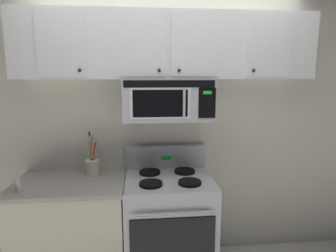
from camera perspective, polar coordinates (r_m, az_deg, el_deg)
name	(u,v)px	position (r m, az deg, el deg)	size (l,w,h in m)	color
back_wall	(165,121)	(2.73, -0.60, 1.11)	(5.20, 0.10, 2.70)	silver
stove_range	(169,224)	(2.67, 0.14, -19.22)	(0.76, 0.69, 1.12)	#B7BABF
over_range_microwave	(167,99)	(2.45, -0.12, 5.39)	(0.76, 0.43, 0.35)	#B7BABF
upper_cabinets	(167,46)	(2.49, -0.19, 15.84)	(2.50, 0.36, 0.55)	silver
counter_segment	(73,230)	(2.74, -18.71, -19.35)	(0.93, 0.65, 0.90)	beige
utensil_crock_cream	(92,164)	(2.63, -15.07, -7.49)	(0.12, 0.13, 0.39)	beige
salt_shaker	(18,185)	(2.49, -28.14, -10.46)	(0.04, 0.04, 0.11)	white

